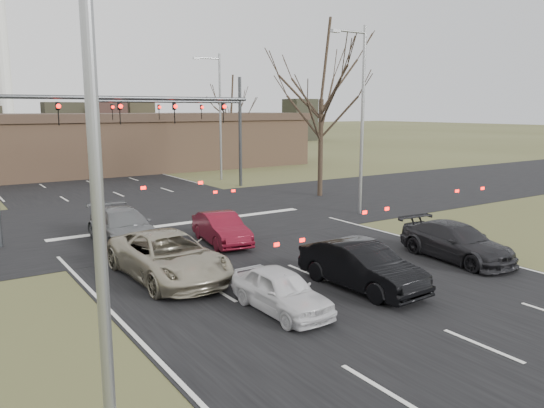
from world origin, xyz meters
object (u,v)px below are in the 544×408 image
(streetlight_right_near, at_px, (360,111))
(car_red_ahead, at_px, (221,229))
(building, at_px, (90,143))
(car_charcoal_sedan, at_px, (456,242))
(mast_arm_near, at_px, (73,124))
(car_white_sedan, at_px, (281,290))
(streetlight_left, at_px, (106,118))
(car_grey_ahead, at_px, (123,227))
(mast_arm_far, at_px, (206,119))
(car_silver_suv, at_px, (168,256))
(streetlight_right_far, at_px, (218,110))
(car_black_hatch, at_px, (362,266))

(streetlight_right_near, height_order, car_red_ahead, streetlight_right_near)
(building, distance_m, car_charcoal_sedan, 37.01)
(streetlight_right_near, bearing_deg, mast_arm_near, 167.95)
(car_white_sedan, distance_m, car_charcoal_sedan, 8.61)
(car_white_sedan, bearing_deg, mast_arm_near, 100.40)
(streetlight_left, xyz_separation_m, car_grey_ahead, (4.82, 14.69, -4.84))
(mast_arm_far, bearing_deg, streetlight_right_near, -78.53)
(mast_arm_near, bearing_deg, car_charcoal_sedan, -46.80)
(building, distance_m, car_silver_suv, 33.45)
(mast_arm_far, bearing_deg, streetlight_right_far, 51.89)
(car_black_hatch, bearing_deg, car_silver_suv, 134.66)
(streetlight_right_near, distance_m, car_silver_suv, 14.74)
(car_white_sedan, xyz_separation_m, car_charcoal_sedan, (8.58, 0.62, 0.07))
(building, xyz_separation_m, streetlight_left, (-10.82, -42.00, 2.92))
(car_black_hatch, bearing_deg, car_white_sedan, -179.46)
(car_charcoal_sedan, distance_m, car_red_ahead, 9.54)
(car_silver_suv, height_order, car_red_ahead, car_silver_suv)
(car_charcoal_sedan, bearing_deg, car_white_sedan, -171.14)
(streetlight_right_near, relative_size, streetlight_right_far, 1.00)
(mast_arm_near, xyz_separation_m, car_black_hatch, (5.73, -12.20, -4.32))
(mast_arm_near, bearing_deg, car_red_ahead, -44.23)
(building, xyz_separation_m, mast_arm_near, (-7.23, -25.00, 2.41))
(streetlight_right_far, distance_m, car_black_hatch, 28.07)
(mast_arm_far, distance_m, streetlight_right_far, 5.12)
(streetlight_right_near, bearing_deg, car_white_sedan, -141.00)
(building, xyz_separation_m, car_silver_suv, (-6.26, -32.81, -1.88))
(mast_arm_near, height_order, car_grey_ahead, mast_arm_near)
(mast_arm_near, distance_m, car_red_ahead, 7.94)
(streetlight_right_near, xyz_separation_m, streetlight_right_far, (0.50, 17.00, 0.00))
(streetlight_left, bearing_deg, streetlight_right_near, 38.43)
(mast_arm_far, distance_m, streetlight_left, 30.89)
(mast_arm_near, xyz_separation_m, car_red_ahead, (4.73, -4.60, -4.41))
(mast_arm_far, bearing_deg, mast_arm_near, -138.78)
(mast_arm_far, xyz_separation_m, streetlight_right_far, (3.14, 4.00, 0.57))
(building, bearing_deg, car_silver_suv, -100.81)
(streetlight_right_near, height_order, car_grey_ahead, streetlight_right_near)
(streetlight_right_far, xyz_separation_m, car_white_sedan, (-12.09, -26.38, -4.97))
(car_charcoal_sedan, bearing_deg, car_black_hatch, -170.55)
(car_grey_ahead, bearing_deg, streetlight_right_near, -2.08)
(mast_arm_far, height_order, streetlight_left, streetlight_left)
(streetlight_right_far, height_order, car_silver_suv, streetlight_right_far)
(car_black_hatch, distance_m, car_red_ahead, 7.66)
(building, xyz_separation_m, car_charcoal_sedan, (3.82, -36.76, -1.97))
(streetlight_left, bearing_deg, car_white_sedan, 37.33)
(mast_arm_far, relative_size, streetlight_left, 1.11)
(car_black_hatch, relative_size, car_grey_ahead, 0.88)
(streetlight_right_far, height_order, car_red_ahead, streetlight_right_far)
(car_silver_suv, distance_m, car_white_sedan, 4.82)
(car_white_sedan, height_order, car_red_ahead, car_red_ahead)
(car_silver_suv, distance_m, car_charcoal_sedan, 10.83)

